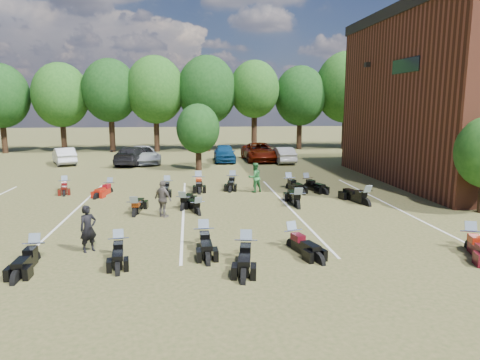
{
  "coord_description": "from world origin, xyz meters",
  "views": [
    {
      "loc": [
        -2.66,
        -16.46,
        4.83
      ],
      "look_at": [
        -0.24,
        4.0,
        1.2
      ],
      "focal_mm": 32.0,
      "sensor_mm": 36.0,
      "label": 1
    }
  ],
  "objects": [
    {
      "name": "ground",
      "position": [
        0.0,
        0.0,
        0.0
      ],
      "size": [
        160.0,
        160.0,
        0.0
      ],
      "primitive_type": "plane",
      "color": "brown",
      "rests_on": "ground"
    },
    {
      "name": "car_1",
      "position": [
        -12.95,
        20.0,
        0.69
      ],
      "size": [
        2.96,
        4.42,
        1.38
      ],
      "primitive_type": "imported",
      "rotation": [
        0.0,
        0.0,
        3.54
      ],
      "color": "silver",
      "rests_on": "ground"
    },
    {
      "name": "car_2",
      "position": [
        -6.55,
        19.66,
        0.73
      ],
      "size": [
        3.56,
        5.66,
        1.46
      ],
      "primitive_type": "imported",
      "rotation": [
        0.0,
        0.0,
        0.23
      ],
      "color": "#969A9E",
      "rests_on": "ground"
    },
    {
      "name": "car_3",
      "position": [
        -7.25,
        19.14,
        0.74
      ],
      "size": [
        3.05,
        5.42,
        1.48
      ],
      "primitive_type": "imported",
      "rotation": [
        0.0,
        0.0,
        2.94
      ],
      "color": "black",
      "rests_on": "ground"
    },
    {
      "name": "car_4",
      "position": [
        0.31,
        20.03,
        0.76
      ],
      "size": [
        1.91,
        4.48,
        1.51
      ],
      "primitive_type": "imported",
      "rotation": [
        0.0,
        0.0,
        -0.03
      ],
      "color": "navy",
      "rests_on": "ground"
    },
    {
      "name": "car_5",
      "position": [
        5.14,
        18.71,
        0.67
      ],
      "size": [
        1.56,
        4.14,
        1.35
      ],
      "primitive_type": "imported",
      "rotation": [
        0.0,
        0.0,
        3.18
      ],
      "color": "#A3A49F",
      "rests_on": "ground"
    },
    {
      "name": "car_6",
      "position": [
        3.39,
        20.22,
        0.78
      ],
      "size": [
        2.72,
        5.67,
        1.56
      ],
      "primitive_type": "imported",
      "rotation": [
        0.0,
        0.0,
        0.02
      ],
      "color": "#521004",
      "rests_on": "ground"
    },
    {
      "name": "car_7",
      "position": [
        15.13,
        18.76,
        0.68
      ],
      "size": [
        3.02,
        5.04,
        1.37
      ],
      "primitive_type": "imported",
      "rotation": [
        0.0,
        0.0,
        3.39
      ],
      "color": "#3E3F44",
      "rests_on": "ground"
    },
    {
      "name": "person_black",
      "position": [
        -6.05,
        -2.32,
        0.79
      ],
      "size": [
        0.69,
        0.65,
        1.57
      ],
      "primitive_type": "imported",
      "rotation": [
        0.0,
        0.0,
        0.64
      ],
      "color": "black",
      "rests_on": "ground"
    },
    {
      "name": "person_green",
      "position": [
        0.93,
        6.82,
        0.83
      ],
      "size": [
        0.99,
        0.89,
        1.66
      ],
      "primitive_type": "imported",
      "rotation": [
        0.0,
        0.0,
        3.54
      ],
      "color": "#296F34",
      "rests_on": "ground"
    },
    {
      "name": "person_grey",
      "position": [
        -3.85,
        1.87,
        0.81
      ],
      "size": [
        0.96,
        0.94,
        1.62
      ],
      "primitive_type": "imported",
      "rotation": [
        0.0,
        0.0,
        2.39
      ],
      "color": "#57504A",
      "rests_on": "ground"
    },
    {
      "name": "motorcycle_1",
      "position": [
        -7.53,
        -3.09,
        0.0
      ],
      "size": [
        0.72,
        2.19,
        1.22
      ],
      "primitive_type": null,
      "rotation": [
        0.0,
        0.0,
        0.01
      ],
      "color": "black",
      "rests_on": "ground"
    },
    {
      "name": "motorcycle_2",
      "position": [
        -5.01,
        -2.83,
        0.0
      ],
      "size": [
        0.93,
        2.17,
        1.17
      ],
      "primitive_type": null,
      "rotation": [
        0.0,
        0.0,
        0.13
      ],
      "color": "black",
      "rests_on": "ground"
    },
    {
      "name": "motorcycle_3",
      "position": [
        -2.23,
        -2.21,
        0.0
      ],
      "size": [
        0.8,
        2.31,
        1.27
      ],
      "primitive_type": null,
      "rotation": [
        0.0,
        0.0,
        0.03
      ],
      "color": "black",
      "rests_on": "ground"
    },
    {
      "name": "motorcycle_4",
      "position": [
        -0.96,
        -3.68,
        0.0
      ],
      "size": [
        1.13,
        2.43,
        1.3
      ],
      "primitive_type": null,
      "rotation": [
        0.0,
        0.0,
        -0.17
      ],
      "color": "black",
      "rests_on": "ground"
    },
    {
      "name": "motorcycle_5",
      "position": [
        0.79,
        -2.72,
        0.0
      ],
      "size": [
        1.31,
        2.33,
        1.24
      ],
      "primitive_type": null,
      "rotation": [
        0.0,
        0.0,
        0.29
      ],
      "color": "black",
      "rests_on": "ground"
    },
    {
      "name": "motorcycle_6",
      "position": [
        6.67,
        -3.68,
        0.0
      ],
      "size": [
        1.4,
        2.51,
        1.33
      ],
      "primitive_type": null,
      "rotation": [
        0.0,
        0.0,
        -0.28
      ],
      "color": "#4F0B15",
      "rests_on": "ground"
    },
    {
      "name": "motorcycle_8",
      "position": [
        -5.12,
        2.28,
        0.0
      ],
      "size": [
        0.87,
        2.27,
        1.24
      ],
      "primitive_type": null,
      "rotation": [
        0.0,
        0.0,
        3.07
      ],
      "color": "black",
      "rests_on": "ground"
    },
    {
      "name": "motorcycle_9",
      "position": [
        -2.35,
        2.16,
        0.0
      ],
      "size": [
        1.18,
        2.15,
        1.14
      ],
      "primitive_type": null,
      "rotation": [
        0.0,
        0.0,
        3.41
      ],
      "color": "black",
      "rests_on": "ground"
    },
    {
      "name": "motorcycle_10",
      "position": [
        -3.02,
        3.14,
        0.0
      ],
      "size": [
        1.2,
        2.31,
        1.23
      ],
      "primitive_type": null,
      "rotation": [
        0.0,
        0.0,
        2.91
      ],
      "color": "black",
      "rests_on": "ground"
    },
    {
      "name": "motorcycle_12",
      "position": [
        2.39,
        2.89,
        0.0
      ],
      "size": [
        0.86,
        2.51,
        1.39
      ],
      "primitive_type": null,
      "rotation": [
        0.0,
        0.0,
        3.11
      ],
      "color": "black",
      "rests_on": "ground"
    },
    {
      "name": "motorcycle_13",
      "position": [
        5.81,
        2.97,
        0.0
      ],
      "size": [
        1.39,
        2.63,
        1.4
      ],
      "primitive_type": null,
      "rotation": [
        0.0,
        0.0,
        3.39
      ],
      "color": "black",
      "rests_on": "ground"
    },
    {
      "name": "motorcycle_14",
      "position": [
        -9.79,
        8.52,
        0.0
      ],
      "size": [
        1.14,
        2.2,
        1.17
      ],
      "primitive_type": null,
      "rotation": [
        0.0,
        0.0,
        0.24
      ],
      "color": "#400D09",
      "rests_on": "ground"
    },
    {
      "name": "motorcycle_15",
      "position": [
        -7.13,
        7.55,
        0.0
      ],
      "size": [
        1.22,
        2.21,
        1.17
      ],
      "primitive_type": null,
      "rotation": [
        0.0,
        0.0,
        -0.27
      ],
      "color": "#9F180B",
      "rests_on": "ground"
    },
    {
      "name": "motorcycle_16",
      "position": [
        -3.96,
        7.49,
        0.0
      ],
      "size": [
        0.77,
        2.27,
        1.25
      ],
      "primitive_type": null,
      "rotation": [
        0.0,
        0.0,
        -0.03
      ],
      "color": "black",
      "rests_on": "ground"
    },
    {
      "name": "motorcycle_17",
      "position": [
        -2.18,
        8.5,
        0.0
      ],
      "size": [
        0.78,
        2.42,
        1.35
      ],
      "primitive_type": null,
      "rotation": [
        0.0,
        0.0,
        0.01
      ],
      "color": "black",
      "rests_on": "ground"
    },
    {
      "name": "motorcycle_18",
      "position": [
        -0.13,
        8.71,
        0.0
      ],
      "size": [
        1.14,
        2.45,
        1.31
      ],
      "primitive_type": null,
      "rotation": [
        0.0,
        0.0,
        -0.17
      ],
      "color": "black",
      "rests_on": "ground"
    },
    {
      "name": "motorcycle_19",
      "position": [
        3.07,
        7.52,
        0.0
      ],
      "size": [
        1.2,
        2.45,
        1.31
      ],
      "primitive_type": null,
      "rotation": [
        0.0,
        0.0,
        0.2
      ],
      "color": "black",
      "rests_on": "ground"
    },
    {
      "name": "motorcycle_20",
      "position": [
        4.09,
        7.35,
        0.0
      ],
      "size": [
        1.45,
        2.42,
        1.29
      ],
      "primitive_type": null,
      "rotation": [
        0.0,
        0.0,
        0.33
      ],
      "color": "black",
      "rests_on": "ground"
    },
    {
      "name": "tree_line",
      "position": [
        -1.0,
        29.0,
        6.31
      ],
      "size": [
        56.0,
        6.0,
        9.79
      ],
      "color": "black",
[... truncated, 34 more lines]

